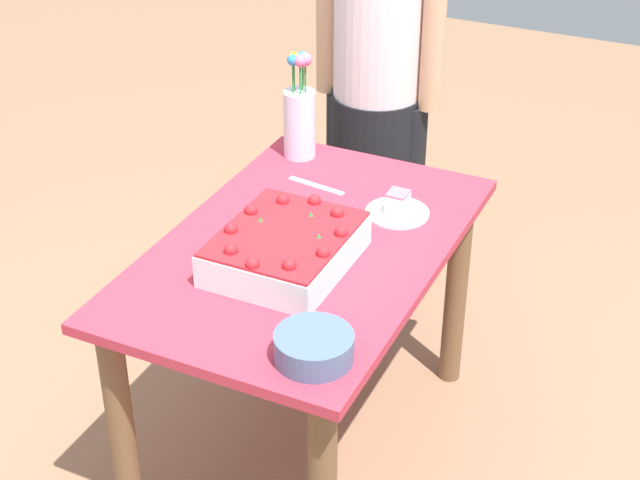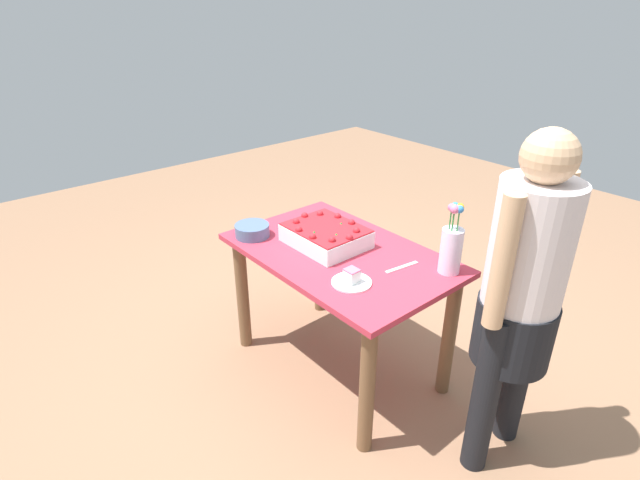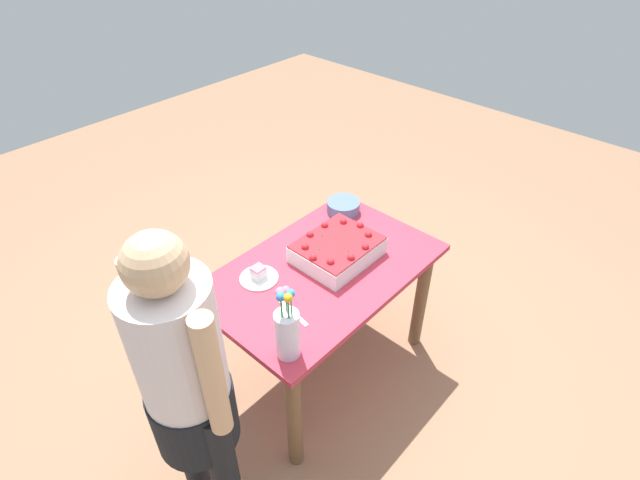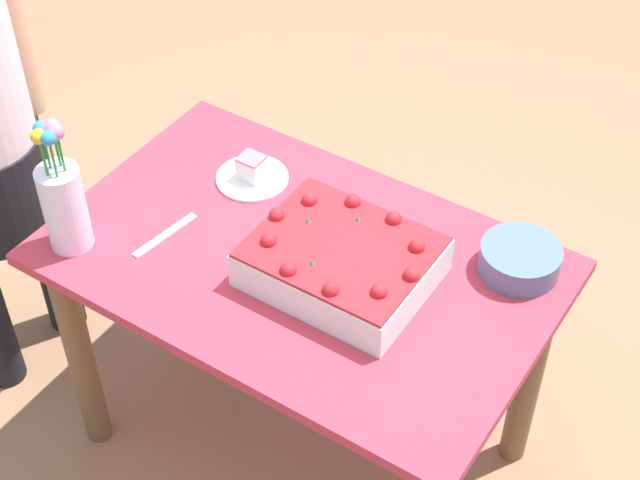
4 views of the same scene
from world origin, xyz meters
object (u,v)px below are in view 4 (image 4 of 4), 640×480
Objects in this scene: cake_knife at (165,235)px; flower_vase at (63,200)px; serving_plate_with_slice at (252,173)px; fruit_bowl at (520,260)px; sheet_cake at (342,260)px.

cake_knife is 0.25m from flower_vase.
serving_plate_with_slice is 0.96× the size of cake_knife.
serving_plate_with_slice reaches higher than fruit_bowl.
flower_vase reaches higher than serving_plate_with_slice.
fruit_bowl is (-0.91, -0.49, -0.10)m from flower_vase.
serving_plate_with_slice is (0.37, -0.16, -0.03)m from sheet_cake.
serving_plate_with_slice is 0.99× the size of fruit_bowl.
flower_vase is at bearing 28.12° from fruit_bowl.
fruit_bowl reaches higher than cake_knife.
cake_knife is at bearing 79.79° from serving_plate_with_slice.
serving_plate_with_slice is at bearing -117.45° from flower_vase.
serving_plate_with_slice is 0.48m from flower_vase.
sheet_cake is 2.07× the size of cake_knife.
sheet_cake is 1.14× the size of flower_vase.
flower_vase reaches higher than sheet_cake.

